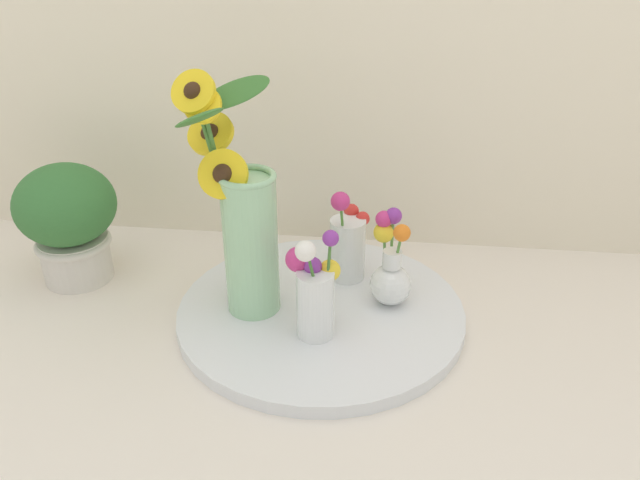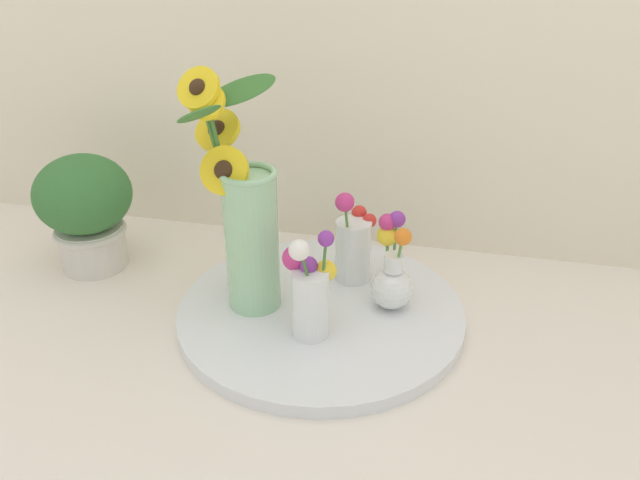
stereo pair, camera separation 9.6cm
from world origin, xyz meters
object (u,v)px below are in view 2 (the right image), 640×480
vase_small_center (311,290)px  vase_bulb_right (392,274)px  vase_small_back (353,245)px  potted_plant (85,207)px  mason_jar_sunflowers (245,219)px  serving_tray (320,312)px

vase_small_center → vase_bulb_right: size_ratio=1.11×
vase_small_back → potted_plant: (-0.54, -0.03, 0.04)m
vase_small_back → potted_plant: size_ratio=0.80×
vase_small_center → vase_bulb_right: 0.17m
vase_bulb_right → vase_small_back: vase_small_back is taller
mason_jar_sunflowers → vase_small_back: mason_jar_sunflowers is taller
vase_bulb_right → potted_plant: bearing=175.6°
potted_plant → vase_bulb_right: bearing=-4.4°
serving_tray → potted_plant: bearing=170.4°
vase_small_center → vase_small_back: same height
mason_jar_sunflowers → vase_small_back: size_ratio=2.20×
vase_bulb_right → potted_plant: size_ratio=0.72×
serving_tray → vase_small_center: 0.12m
serving_tray → vase_bulb_right: vase_bulb_right is taller
vase_small_center → potted_plant: size_ratio=0.79×
serving_tray → vase_small_center: vase_small_center is taller
mason_jar_sunflowers → vase_bulb_right: bearing=10.1°
vase_small_back → serving_tray: bearing=-109.8°
serving_tray → mason_jar_sunflowers: mason_jar_sunflowers is taller
vase_bulb_right → vase_small_back: 0.11m
vase_small_back → vase_small_center: bearing=-101.5°
vase_bulb_right → serving_tray: bearing=-163.7°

